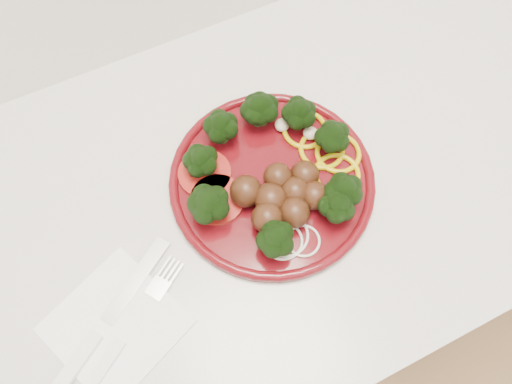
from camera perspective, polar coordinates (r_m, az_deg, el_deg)
name	(u,v)px	position (r m, az deg, el deg)	size (l,w,h in m)	color
counter	(254,272)	(1.14, -0.28, -9.08)	(2.40, 0.60, 0.90)	silver
plate	(274,174)	(0.70, 2.12, 2.08)	(0.29, 0.29, 0.07)	#4E080E
napkin	(115,325)	(0.68, -15.77, -14.44)	(0.15, 0.15, 0.00)	white
knife	(94,338)	(0.68, -18.01, -15.64)	(0.21, 0.15, 0.01)	silver
fork	(112,354)	(0.67, -16.11, -17.41)	(0.19, 0.13, 0.01)	white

